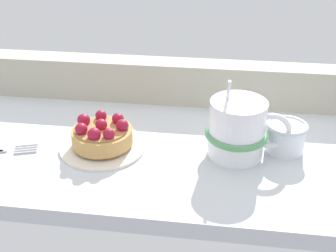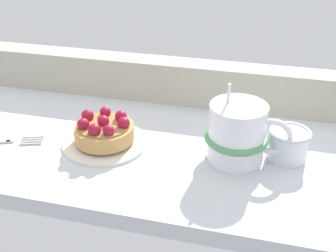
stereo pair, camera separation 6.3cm
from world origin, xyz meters
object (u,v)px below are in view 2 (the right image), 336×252
Objects in this scene: raspberry_tart at (104,130)px; sugar_bowl at (289,142)px; coffee_mug at (238,133)px; dessert_plate at (105,142)px.

sugar_bowl is at bearing 7.16° from raspberry_tart.
coffee_mug reaches higher than sugar_bowl.
sugar_bowl is (7.58, 2.63, -1.90)cm from coffee_mug.
raspberry_tart is 1.50× the size of sugar_bowl.
dessert_plate is at bearing -177.43° from coffee_mug.
raspberry_tart is 21.23cm from coffee_mug.
dessert_plate is 1.43× the size of raspberry_tart.
dessert_plate is 29.01cm from sugar_bowl.
raspberry_tart is (-0.01, -0.03, 2.22)cm from dessert_plate.
sugar_bowl is at bearing 19.14° from coffee_mug.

